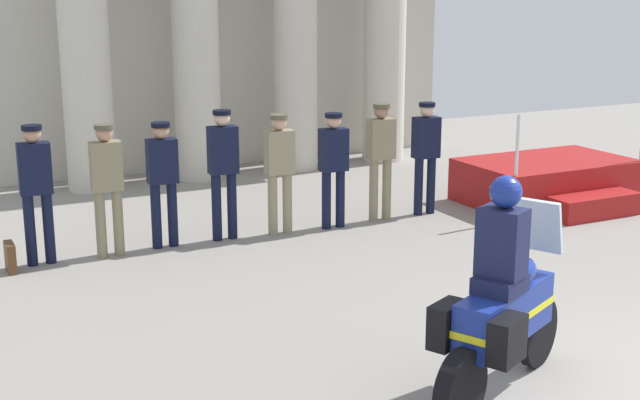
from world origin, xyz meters
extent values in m
cube|color=beige|center=(0.18, 11.18, 3.04)|extent=(9.06, 0.30, 6.08)
cylinder|color=beige|center=(-2.65, 10.17, 2.60)|extent=(0.80, 0.80, 5.21)
cylinder|color=beige|center=(-0.76, 10.17, 2.60)|extent=(0.80, 0.80, 5.21)
cylinder|color=beige|center=(1.13, 10.17, 2.60)|extent=(0.80, 0.80, 5.21)
cylinder|color=beige|center=(3.01, 10.17, 2.60)|extent=(0.80, 0.80, 5.21)
cube|color=#A51919|center=(3.56, 6.07, 0.33)|extent=(2.61, 1.63, 0.67)
cube|color=#A51919|center=(3.56, 5.00, 0.17)|extent=(1.43, 0.50, 0.33)
cylinder|color=silver|center=(2.34, 5.33, 1.12)|extent=(0.05, 0.05, 0.90)
cylinder|color=black|center=(-4.26, 6.35, 0.45)|extent=(0.13, 0.13, 0.89)
cylinder|color=black|center=(-4.04, 6.35, 0.45)|extent=(0.13, 0.13, 0.89)
cube|color=black|center=(-4.15, 6.35, 1.20)|extent=(0.39, 0.24, 0.62)
sphere|color=tan|center=(-4.15, 6.35, 1.62)|extent=(0.21, 0.21, 0.21)
cylinder|color=black|center=(-4.15, 6.35, 1.70)|extent=(0.24, 0.24, 0.06)
cylinder|color=#847A5B|center=(-3.41, 6.29, 0.43)|extent=(0.13, 0.13, 0.86)
cylinder|color=#847A5B|center=(-3.19, 6.29, 0.43)|extent=(0.13, 0.13, 0.86)
cube|color=#847A5B|center=(-3.30, 6.29, 1.17)|extent=(0.39, 0.24, 0.62)
sphere|color=tan|center=(-3.30, 6.29, 1.58)|extent=(0.21, 0.21, 0.21)
cylinder|color=#4F4937|center=(-3.30, 6.29, 1.66)|extent=(0.24, 0.24, 0.06)
cylinder|color=black|center=(-2.68, 6.37, 0.43)|extent=(0.13, 0.13, 0.86)
cylinder|color=black|center=(-2.46, 6.37, 0.43)|extent=(0.13, 0.13, 0.86)
cube|color=black|center=(-2.57, 6.37, 1.15)|extent=(0.39, 0.24, 0.57)
sphere|color=tan|center=(-2.57, 6.37, 1.54)|extent=(0.21, 0.21, 0.21)
cylinder|color=black|center=(-2.57, 6.37, 1.62)|extent=(0.24, 0.24, 0.06)
cylinder|color=black|center=(-1.85, 6.35, 0.46)|extent=(0.13, 0.13, 0.91)
cylinder|color=black|center=(-1.63, 6.35, 0.46)|extent=(0.13, 0.13, 0.91)
cube|color=black|center=(-1.74, 6.35, 1.23)|extent=(0.39, 0.24, 0.63)
sphere|color=beige|center=(-1.74, 6.35, 1.65)|extent=(0.21, 0.21, 0.21)
cylinder|color=black|center=(-1.74, 6.35, 1.73)|extent=(0.24, 0.24, 0.06)
cylinder|color=gray|center=(-1.07, 6.26, 0.43)|extent=(0.13, 0.13, 0.85)
cylinder|color=gray|center=(-0.85, 6.26, 0.43)|extent=(0.13, 0.13, 0.85)
cube|color=gray|center=(-0.96, 6.26, 1.15)|extent=(0.39, 0.24, 0.59)
sphere|color=tan|center=(-0.96, 6.26, 1.55)|extent=(0.21, 0.21, 0.21)
cylinder|color=brown|center=(-0.96, 6.26, 1.63)|extent=(0.24, 0.24, 0.06)
cylinder|color=black|center=(-0.28, 6.20, 0.41)|extent=(0.13, 0.13, 0.82)
cylinder|color=black|center=(-0.06, 6.20, 0.41)|extent=(0.13, 0.13, 0.82)
cube|color=black|center=(-0.17, 6.20, 1.12)|extent=(0.39, 0.24, 0.59)
sphere|color=tan|center=(-0.17, 6.20, 1.52)|extent=(0.21, 0.21, 0.21)
cylinder|color=black|center=(-0.17, 6.20, 1.60)|extent=(0.24, 0.24, 0.06)
cylinder|color=#847A5B|center=(0.53, 6.27, 0.46)|extent=(0.13, 0.13, 0.91)
cylinder|color=#847A5B|center=(0.75, 6.27, 0.46)|extent=(0.13, 0.13, 0.91)
cube|color=#847A5B|center=(0.64, 6.27, 1.20)|extent=(0.39, 0.24, 0.58)
sphere|color=#997056|center=(0.64, 6.27, 1.60)|extent=(0.21, 0.21, 0.21)
cylinder|color=#4F4937|center=(0.64, 6.27, 1.67)|extent=(0.24, 0.24, 0.06)
cylinder|color=black|center=(1.30, 6.27, 0.43)|extent=(0.13, 0.13, 0.86)
cylinder|color=black|center=(1.52, 6.27, 0.43)|extent=(0.13, 0.13, 0.86)
cube|color=black|center=(1.41, 6.27, 1.16)|extent=(0.39, 0.24, 0.60)
sphere|color=beige|center=(1.41, 6.27, 1.57)|extent=(0.21, 0.21, 0.21)
cylinder|color=black|center=(1.41, 6.27, 1.65)|extent=(0.24, 0.24, 0.06)
cylinder|color=black|center=(-0.67, 1.29, 0.32)|extent=(0.62, 0.37, 0.64)
cylinder|color=black|center=(-1.97, 0.65, 0.32)|extent=(0.64, 0.41, 0.64)
cube|color=navy|center=(-1.32, 0.97, 0.72)|extent=(1.25, 0.83, 0.44)
ellipsoid|color=navy|center=(-1.18, 1.03, 1.04)|extent=(0.61, 0.52, 0.26)
cube|color=yellow|center=(-1.32, 0.97, 0.70)|extent=(1.28, 0.85, 0.06)
cube|color=silver|center=(-0.78, 1.23, 1.34)|extent=(0.32, 0.43, 0.47)
cube|color=black|center=(-1.88, 0.98, 0.72)|extent=(0.40, 0.32, 0.36)
cube|color=black|center=(-1.65, 0.51, 0.72)|extent=(0.40, 0.32, 0.36)
cube|color=#191E42|center=(-1.43, 0.91, 1.01)|extent=(0.51, 0.48, 0.14)
cube|color=#191E42|center=(-1.43, 0.91, 1.36)|extent=(0.39, 0.44, 0.56)
sphere|color=navy|center=(-1.41, 0.92, 1.77)|extent=(0.26, 0.26, 0.26)
cube|color=brown|center=(-4.53, 6.21, 0.18)|extent=(0.10, 0.32, 0.36)
camera|label=1|loc=(-5.76, -4.44, 3.37)|focal=49.50mm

